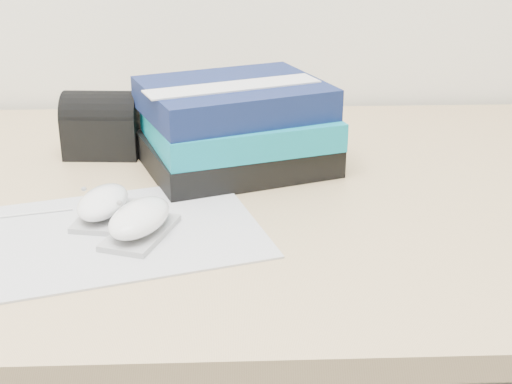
{
  "coord_description": "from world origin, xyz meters",
  "views": [
    {
      "loc": [
        -0.13,
        0.66,
        1.11
      ],
      "look_at": [
        -0.1,
        1.47,
        0.77
      ],
      "focal_mm": 50.0,
      "sensor_mm": 36.0,
      "label": 1
    }
  ],
  "objects_px": {
    "mouse_front": "(140,220)",
    "pouch": "(102,124)",
    "desk": "(313,306)",
    "book_stack": "(236,126)",
    "mouse_rear": "(103,204)"
  },
  "relations": [
    {
      "from": "book_stack",
      "to": "pouch",
      "type": "relative_size",
      "value": 2.63
    },
    {
      "from": "mouse_rear",
      "to": "pouch",
      "type": "relative_size",
      "value": 0.93
    },
    {
      "from": "desk",
      "to": "book_stack",
      "type": "bearing_deg",
      "value": 170.63
    },
    {
      "from": "mouse_rear",
      "to": "pouch",
      "type": "height_order",
      "value": "pouch"
    },
    {
      "from": "pouch",
      "to": "book_stack",
      "type": "bearing_deg",
      "value": -17.23
    },
    {
      "from": "mouse_rear",
      "to": "book_stack",
      "type": "bearing_deg",
      "value": 47.34
    },
    {
      "from": "mouse_rear",
      "to": "book_stack",
      "type": "distance_m",
      "value": 0.25
    },
    {
      "from": "desk",
      "to": "book_stack",
      "type": "height_order",
      "value": "book_stack"
    },
    {
      "from": "desk",
      "to": "pouch",
      "type": "relative_size",
      "value": 13.48
    },
    {
      "from": "pouch",
      "to": "mouse_rear",
      "type": "bearing_deg",
      "value": -81.3
    },
    {
      "from": "mouse_front",
      "to": "pouch",
      "type": "relative_size",
      "value": 1.03
    },
    {
      "from": "desk",
      "to": "pouch",
      "type": "height_order",
      "value": "pouch"
    },
    {
      "from": "mouse_rear",
      "to": "mouse_front",
      "type": "distance_m",
      "value": 0.07
    },
    {
      "from": "desk",
      "to": "mouse_rear",
      "type": "relative_size",
      "value": 14.56
    },
    {
      "from": "mouse_front",
      "to": "book_stack",
      "type": "height_order",
      "value": "book_stack"
    }
  ]
}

